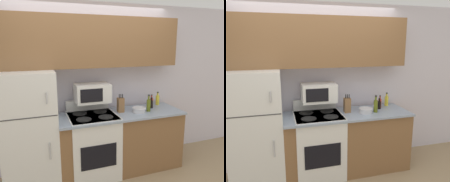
# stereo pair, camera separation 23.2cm
# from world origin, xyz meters

# --- Properties ---
(wall_back) EXTENTS (8.00, 0.05, 2.55)m
(wall_back) POSITION_xyz_m (0.00, 0.69, 1.27)
(wall_back) COLOR silver
(wall_back) RESTS_ON ground_plane
(lower_cabinets) EXTENTS (1.89, 0.65, 0.92)m
(lower_cabinets) POSITION_xyz_m (0.35, 0.31, 0.46)
(lower_cabinets) COLOR brown
(lower_cabinets) RESTS_ON ground_plane
(refrigerator) EXTENTS (0.69, 0.68, 1.60)m
(refrigerator) POSITION_xyz_m (-0.94, 0.33, 0.80)
(refrigerator) COLOR white
(refrigerator) RESTS_ON ground_plane
(upper_cabinets) EXTENTS (2.58, 0.33, 0.72)m
(upper_cabinets) POSITION_xyz_m (0.00, 0.50, 1.96)
(upper_cabinets) COLOR brown
(upper_cabinets) RESTS_ON refrigerator
(stove) EXTENTS (0.69, 0.64, 1.09)m
(stove) POSITION_xyz_m (-0.10, 0.30, 0.48)
(stove) COLOR white
(stove) RESTS_ON ground_plane
(microwave) EXTENTS (0.50, 0.34, 0.27)m
(microwave) POSITION_xyz_m (-0.06, 0.43, 1.23)
(microwave) COLOR white
(microwave) RESTS_ON stove
(knife_block) EXTENTS (0.09, 0.09, 0.28)m
(knife_block) POSITION_xyz_m (0.36, 0.34, 1.04)
(knife_block) COLOR brown
(knife_block) RESTS_ON lower_cabinets
(bowl) EXTENTS (0.21, 0.21, 0.08)m
(bowl) POSITION_xyz_m (0.61, 0.23, 0.97)
(bowl) COLOR silver
(bowl) RESTS_ON lower_cabinets
(bottle_cooking_spray) EXTENTS (0.06, 0.06, 0.22)m
(bottle_cooking_spray) POSITION_xyz_m (1.10, 0.51, 1.01)
(bottle_cooking_spray) COLOR gold
(bottle_cooking_spray) RESTS_ON lower_cabinets
(bottle_soy_sauce) EXTENTS (0.05, 0.05, 0.18)m
(bottle_soy_sauce) POSITION_xyz_m (0.90, 0.37, 1.00)
(bottle_soy_sauce) COLOR black
(bottle_soy_sauce) RESTS_ON lower_cabinets
(bottle_hot_sauce) EXTENTS (0.05, 0.05, 0.20)m
(bottle_hot_sauce) POSITION_xyz_m (0.94, 0.44, 1.00)
(bottle_hot_sauce) COLOR red
(bottle_hot_sauce) RESTS_ON lower_cabinets
(bottle_olive_oil) EXTENTS (0.06, 0.06, 0.26)m
(bottle_olive_oil) POSITION_xyz_m (0.77, 0.23, 1.03)
(bottle_olive_oil) COLOR #5B6619
(bottle_olive_oil) RESTS_ON lower_cabinets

